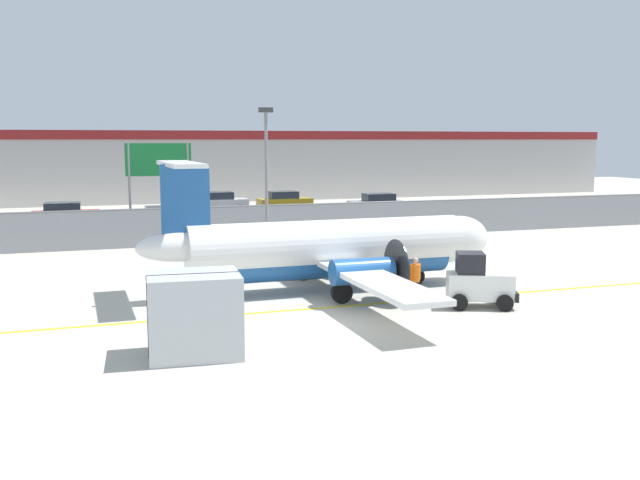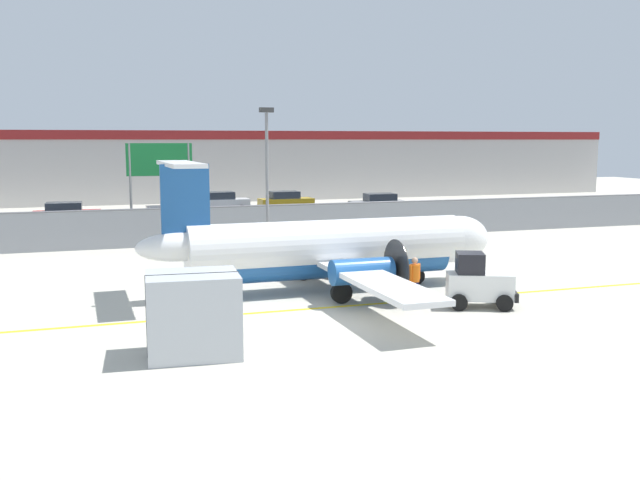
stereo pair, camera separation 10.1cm
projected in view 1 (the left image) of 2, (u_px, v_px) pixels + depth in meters
The scene contains 17 objects.
ground_plane at pixel (322, 308), 24.28m from camera, with size 140.00×140.00×0.01m.
perimeter_fence at pixel (230, 223), 39.16m from camera, with size 98.00×0.10×2.10m.
parking_lot_strip at pixel (198, 220), 50.11m from camera, with size 98.00×17.00×0.12m.
background_building at pixel (167, 166), 67.03m from camera, with size 91.00×8.10×6.50m.
commuter_airplane at pixel (334, 248), 27.00m from camera, with size 13.95×16.02×4.92m.
baggage_tug at pixel (478, 282), 24.34m from camera, with size 2.57×2.07×1.88m.
ground_crew_worker at pixel (415, 279), 24.48m from camera, with size 0.54×0.45×1.70m.
cargo_container at pixel (194, 314), 18.87m from camera, with size 2.55×2.18×2.20m.
traffic_cone_near_left at pixel (196, 320), 21.40m from camera, with size 0.36×0.36×0.64m.
traffic_cone_near_right at pixel (338, 271), 29.42m from camera, with size 0.36×0.36×0.64m.
parked_car_1 at pixel (65, 215), 45.79m from camera, with size 4.25×2.10×1.58m.
parked_car_2 at pixel (163, 220), 43.12m from camera, with size 4.22×2.04×1.58m.
parked_car_3 at pixel (220, 202), 55.00m from camera, with size 4.22×2.03×1.58m.
parked_car_4 at pixel (284, 201), 55.70m from camera, with size 4.27×2.14×1.58m.
parked_car_5 at pixel (377, 204), 53.35m from camera, with size 4.28×2.18×1.58m.
apron_light_pole at pixel (266, 168), 35.72m from camera, with size 0.70×0.30×7.27m.
highway_sign at pixel (159, 168), 39.40m from camera, with size 3.60×0.14×5.50m.
Camera 1 is at (-7.56, -20.48, 5.69)m, focal length 40.00 mm.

